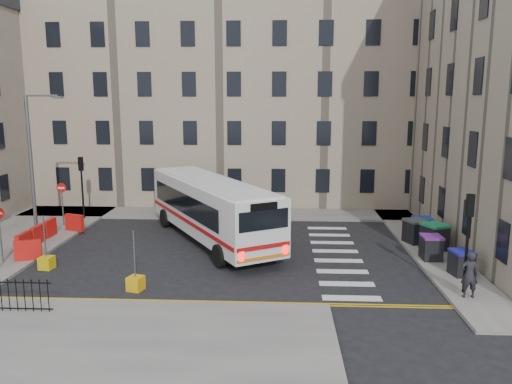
# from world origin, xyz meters

# --- Properties ---
(ground) EXTENTS (120.00, 120.00, 0.00)m
(ground) POSITION_xyz_m (0.00, 0.00, 0.00)
(ground) COLOR black
(ground) RESTS_ON ground
(pavement_north) EXTENTS (36.00, 3.20, 0.15)m
(pavement_north) POSITION_xyz_m (-6.00, 8.60, 0.07)
(pavement_north) COLOR slate
(pavement_north) RESTS_ON ground
(pavement_east) EXTENTS (2.40, 26.00, 0.15)m
(pavement_east) POSITION_xyz_m (9.00, 4.00, 0.07)
(pavement_east) COLOR slate
(pavement_east) RESTS_ON ground
(pavement_west) EXTENTS (6.00, 22.00, 0.15)m
(pavement_west) POSITION_xyz_m (-14.00, 1.00, 0.07)
(pavement_west) COLOR slate
(pavement_west) RESTS_ON ground
(pavement_sw) EXTENTS (20.00, 6.00, 0.15)m
(pavement_sw) POSITION_xyz_m (-7.00, -10.00, 0.07)
(pavement_sw) COLOR slate
(pavement_sw) RESTS_ON ground
(terrace_north) EXTENTS (38.30, 10.80, 17.20)m
(terrace_north) POSITION_xyz_m (-7.00, 15.50, 8.62)
(terrace_north) COLOR gray
(terrace_north) RESTS_ON ground
(traffic_light_east) EXTENTS (0.28, 0.22, 4.10)m
(traffic_light_east) POSITION_xyz_m (8.60, -5.50, 2.87)
(traffic_light_east) COLOR black
(traffic_light_east) RESTS_ON pavement_east
(traffic_light_nw) EXTENTS (0.28, 0.22, 4.10)m
(traffic_light_nw) POSITION_xyz_m (-12.00, 6.50, 2.87)
(traffic_light_nw) COLOR black
(traffic_light_nw) RESTS_ON pavement_west
(streetlamp) EXTENTS (0.50, 0.22, 8.14)m
(streetlamp) POSITION_xyz_m (-13.00, 2.00, 4.34)
(streetlamp) COLOR #595B5E
(streetlamp) RESTS_ON pavement_west
(no_entry_north) EXTENTS (0.60, 0.08, 3.00)m
(no_entry_north) POSITION_xyz_m (-12.50, 4.50, 2.08)
(no_entry_north) COLOR #595B5E
(no_entry_north) RESTS_ON pavement_west
(roadworks_barriers) EXTENTS (1.66, 6.26, 1.00)m
(roadworks_barriers) POSITION_xyz_m (-11.84, 0.50, 0.65)
(roadworks_barriers) COLOR red
(roadworks_barriers) RESTS_ON pavement_west
(bus) EXTENTS (8.81, 12.30, 3.43)m
(bus) POSITION_xyz_m (-2.84, 2.08, 1.98)
(bus) COLOR silver
(bus) RESTS_ON ground
(wheelie_bin_a) EXTENTS (1.04, 1.15, 1.13)m
(wheelie_bin_a) POSITION_xyz_m (9.22, -3.38, 0.72)
(wheelie_bin_a) COLOR black
(wheelie_bin_a) RESTS_ON pavement_east
(wheelie_bin_b) EXTENTS (0.97, 1.11, 1.20)m
(wheelie_bin_b) POSITION_xyz_m (8.52, -1.17, 0.76)
(wheelie_bin_b) COLOR black
(wheelie_bin_b) RESTS_ON pavement_east
(wheelie_bin_c) EXTENTS (1.51, 1.59, 1.38)m
(wheelie_bin_c) POSITION_xyz_m (9.18, 0.54, 0.84)
(wheelie_bin_c) COLOR black
(wheelie_bin_c) RESTS_ON pavement_east
(wheelie_bin_d) EXTENTS (1.35, 1.45, 1.29)m
(wheelie_bin_d) POSITION_xyz_m (8.52, 1.79, 0.80)
(wheelie_bin_d) COLOR black
(wheelie_bin_d) RESTS_ON pavement_east
(wheelie_bin_e) EXTENTS (1.03, 1.18, 1.27)m
(wheelie_bin_e) POSITION_xyz_m (9.08, 2.37, 0.79)
(wheelie_bin_e) COLOR black
(wheelie_bin_e) RESTS_ON pavement_east
(pedestrian) EXTENTS (0.70, 0.47, 1.89)m
(pedestrian) POSITION_xyz_m (8.59, -6.01, 1.09)
(pedestrian) COLOR black
(pedestrian) RESTS_ON pavement_east
(bollard_yellow) EXTENTS (0.67, 0.67, 0.60)m
(bollard_yellow) POSITION_xyz_m (-10.00, -3.11, 0.30)
(bollard_yellow) COLOR gold
(bollard_yellow) RESTS_ON ground
(bollard_chevron) EXTENTS (0.75, 0.75, 0.60)m
(bollard_chevron) POSITION_xyz_m (-5.00, -5.57, 0.30)
(bollard_chevron) COLOR #DF9F0D
(bollard_chevron) RESTS_ON ground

